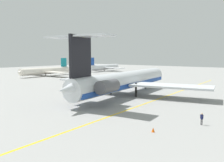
# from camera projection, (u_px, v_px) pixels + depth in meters

# --- Properties ---
(ground) EXTENTS (283.12, 283.12, 0.00)m
(ground) POSITION_uv_depth(u_px,v_px,m) (139.00, 98.00, 51.81)
(ground) COLOR gray
(main_jetliner) EXTENTS (43.19, 38.23, 12.58)m
(main_jetliner) POSITION_uv_depth(u_px,v_px,m) (123.00, 81.00, 54.17)
(main_jetliner) COLOR silver
(main_jetliner) RESTS_ON ground
(airliner_mid_right) EXTENTS (25.86, 25.48, 7.76)m
(airliner_mid_right) POSITION_uv_depth(u_px,v_px,m) (44.00, 71.00, 104.00)
(airliner_mid_right) COLOR silver
(airliner_mid_right) RESTS_ON ground
(airliner_far_right) EXTENTS (26.01, 25.65, 7.79)m
(airliner_far_right) POSITION_uv_depth(u_px,v_px,m) (105.00, 67.00, 137.54)
(airliner_far_right) COLOR silver
(airliner_far_right) RESTS_ON ground
(ground_crew_near_nose) EXTENTS (0.26, 0.42, 1.65)m
(ground_crew_near_nose) POSITION_uv_depth(u_px,v_px,m) (106.00, 78.00, 83.38)
(ground_crew_near_nose) COLOR black
(ground_crew_near_nose) RESTS_ON ground
(ground_crew_starboard) EXTENTS (0.26, 0.42, 1.65)m
(ground_crew_starboard) POSITION_uv_depth(u_px,v_px,m) (202.00, 117.00, 31.57)
(ground_crew_starboard) COLOR black
(ground_crew_starboard) RESTS_ON ground
(safety_cone_nose) EXTENTS (0.40, 0.40, 0.55)m
(safety_cone_nose) POSITION_uv_depth(u_px,v_px,m) (153.00, 130.00, 28.75)
(safety_cone_nose) COLOR #EA590F
(safety_cone_nose) RESTS_ON ground
(safety_cone_wingtip) EXTENTS (0.40, 0.40, 0.55)m
(safety_cone_wingtip) POSITION_uv_depth(u_px,v_px,m) (204.00, 87.00, 68.04)
(safety_cone_wingtip) COLOR #EA590F
(safety_cone_wingtip) RESTS_ON ground
(safety_cone_tail) EXTENTS (0.40, 0.40, 0.55)m
(safety_cone_tail) POSITION_uv_depth(u_px,v_px,m) (106.00, 80.00, 86.49)
(safety_cone_tail) COLOR #EA590F
(safety_cone_tail) RESTS_ON ground
(taxiway_centreline) EXTENTS (92.07, 4.92, 0.01)m
(taxiway_centreline) POSITION_uv_depth(u_px,v_px,m) (158.00, 99.00, 50.40)
(taxiway_centreline) COLOR gold
(taxiway_centreline) RESTS_ON ground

